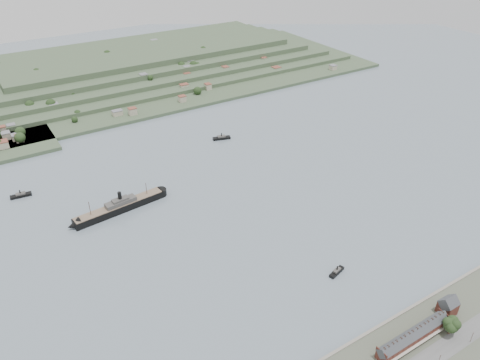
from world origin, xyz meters
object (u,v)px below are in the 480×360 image
steamship (117,208)px  tugboat (337,272)px  gabled_building (448,306)px  fig_tree (452,325)px  terrace_row (413,336)px

steamship → tugboat: 192.11m
gabled_building → tugboat: 75.36m
gabled_building → steamship: (-141.31, 226.16, -4.11)m
fig_tree → gabled_building: bearing=43.6°
steamship → tugboat: size_ratio=6.13×
steamship → fig_tree: bearing=-61.7°
terrace_row → tugboat: 71.57m
gabled_building → steamship: bearing=122.0°
terrace_row → gabled_building: bearing=6.1°
terrace_row → tugboat: bearing=86.7°
terrace_row → fig_tree: 26.17m
terrace_row → gabled_building: size_ratio=3.95×
tugboat → fig_tree: 82.52m
terrace_row → gabled_building: gabled_building is taller
gabled_building → tugboat: bearing=116.4°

